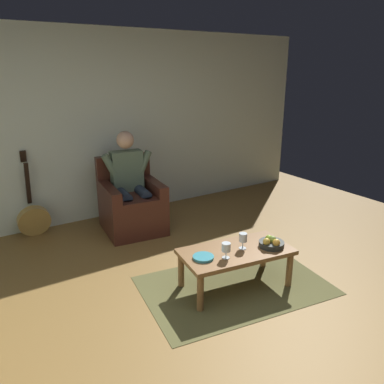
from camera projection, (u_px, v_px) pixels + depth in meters
name	position (u px, v px, depth m)	size (l,w,h in m)	color
ground_plane	(231.00, 324.00, 3.13)	(7.68, 7.68, 0.00)	brown
wall_back	(99.00, 127.00, 5.08)	(6.80, 0.06, 2.51)	silver
rug	(235.00, 285.00, 3.68)	(1.74, 1.12, 0.01)	brown
armchair	(131.00, 205.00, 4.89)	(0.79, 0.85, 0.93)	#411E16
person_seated	(130.00, 178.00, 4.79)	(0.66, 0.59, 1.26)	#536852
coffee_table	(236.00, 255.00, 3.58)	(1.10, 0.66, 0.38)	brown
guitar	(34.00, 218.00, 4.73)	(0.39, 0.28, 1.06)	#A98441
wine_glass_near	(226.00, 248.00, 3.38)	(0.08, 0.08, 0.15)	silver
wine_glass_far	(243.00, 238.00, 3.55)	(0.08, 0.08, 0.16)	silver
fruit_bowl	(271.00, 243.00, 3.61)	(0.24, 0.24, 0.11)	#272B28
decorative_dish	(203.00, 257.00, 3.39)	(0.19, 0.19, 0.02)	teal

